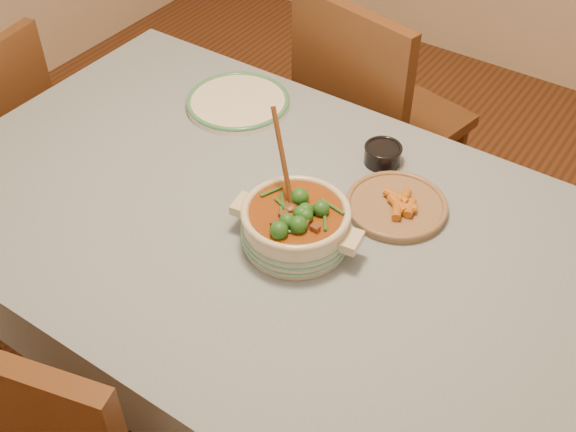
% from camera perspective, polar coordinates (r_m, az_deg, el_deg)
% --- Properties ---
extents(floor, '(4.50, 4.50, 0.00)m').
position_cam_1_polar(floor, '(2.33, -1.89, -13.62)').
color(floor, '#462814').
rests_on(floor, ground).
extents(dining_table, '(1.68, 1.08, 0.76)m').
position_cam_1_polar(dining_table, '(1.81, -2.36, -1.92)').
color(dining_table, brown).
rests_on(dining_table, floor).
extents(stew_casserole, '(0.32, 0.27, 0.30)m').
position_cam_1_polar(stew_casserole, '(1.64, 0.62, -0.50)').
color(stew_casserole, beige).
rests_on(stew_casserole, dining_table).
extents(white_plate, '(0.30, 0.30, 0.03)m').
position_cam_1_polar(white_plate, '(2.11, -3.98, 8.97)').
color(white_plate, white).
rests_on(white_plate, dining_table).
extents(condiment_bowl, '(0.11, 0.11, 0.05)m').
position_cam_1_polar(condiment_bowl, '(1.90, 7.51, 4.93)').
color(condiment_bowl, black).
rests_on(condiment_bowl, dining_table).
extents(fried_plate, '(0.28, 0.28, 0.04)m').
position_cam_1_polar(fried_plate, '(1.77, 8.57, 0.92)').
color(fried_plate, '#8F6A4F').
rests_on(fried_plate, dining_table).
extents(chair_far, '(0.54, 0.54, 0.98)m').
position_cam_1_polar(chair_far, '(2.44, 6.44, 7.96)').
color(chair_far, '#58351B').
rests_on(chair_far, floor).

